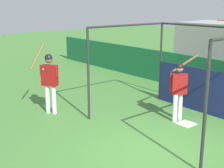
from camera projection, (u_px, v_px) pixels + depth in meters
The scene contains 5 objects.
ground_plane at pixel (152, 153), 7.15m from camera, with size 60.00×60.00×0.00m, color #477F38.
batting_cage at pixel (199, 80), 9.14m from camera, with size 3.98×3.15×2.72m.
home_plate at pixel (186, 124), 8.89m from camera, with size 0.44×0.44×0.02m.
player_batter at pixel (179, 86), 8.90m from camera, with size 0.64×0.97×1.91m.
player_waiting at pixel (49, 77), 9.49m from camera, with size 0.69×0.71×2.18m.
Camera 1 is at (4.43, -4.87, 3.35)m, focal length 50.00 mm.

